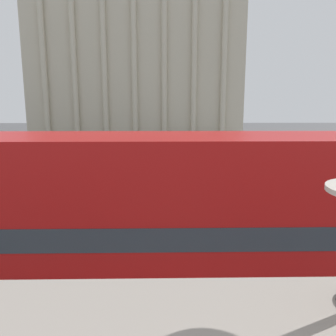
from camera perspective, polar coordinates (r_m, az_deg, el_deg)
double_decker_bus at (r=7.22m, az=9.83°, el=-8.78°), size 11.04×2.72×4.12m
plaza_building_left at (r=60.90m, az=-5.44°, el=18.12°), size 36.50×12.19×25.67m
traffic_light_near at (r=13.55m, az=3.56°, el=0.04°), size 0.42×0.24×3.38m
traffic_light_mid at (r=19.88m, az=11.07°, el=3.03°), size 0.42×0.24×3.29m
car_silver at (r=29.91m, az=-3.94°, el=2.81°), size 4.20×1.93×1.35m
pedestrian_blue at (r=26.32m, az=22.22°, el=1.67°), size 0.32×0.32×1.73m
pedestrian_black at (r=36.84m, az=12.64°, el=4.44°), size 0.32×0.32×1.67m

